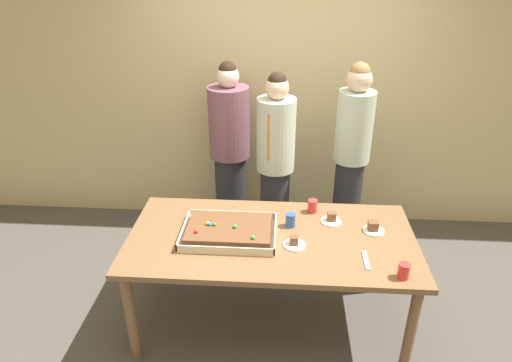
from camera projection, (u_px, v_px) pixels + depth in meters
ground_plane at (270, 319)px, 3.43m from camera, size 12.00×12.00×0.00m
interior_back_panel at (279, 73)px, 4.17m from camera, size 8.00×0.12×3.00m
party_table at (271, 246)px, 3.12m from camera, size 1.98×0.98×0.76m
sheet_cake at (229, 231)px, 3.08m from camera, size 0.65×0.46×0.10m
plated_slice_near_left at (331, 219)px, 3.25m from camera, size 0.15×0.15×0.07m
plated_slice_near_right at (294, 243)px, 2.98m from camera, size 0.15×0.15×0.07m
plated_slice_far_left at (373, 228)px, 3.13m from camera, size 0.15×0.15×0.07m
drink_cup_nearest at (312, 206)px, 3.36m from camera, size 0.07×0.07×0.10m
drink_cup_middle at (290, 220)px, 3.18m from camera, size 0.07×0.07×0.10m
drink_cup_far_end at (404, 271)px, 2.67m from camera, size 0.07×0.07×0.10m
cake_server_utensil at (366, 260)px, 2.84m from camera, size 0.03×0.20×0.01m
person_serving_front at (351, 158)px, 3.86m from camera, size 0.31×0.31×1.75m
person_green_shirt_behind at (230, 151)px, 4.13m from camera, size 0.37×0.37×1.69m
person_striped_tie_right at (276, 167)px, 3.80m from camera, size 0.32×0.32×1.69m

